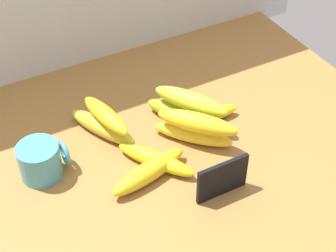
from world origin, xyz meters
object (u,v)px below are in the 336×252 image
object	(u,v)px
banana_2	(103,127)
banana_6	(106,116)
chalkboard_sign	(222,180)
coffee_mug	(41,161)
banana_3	(182,115)
banana_5	(149,172)
banana_7	(191,101)
banana_1	(205,115)
banana_0	(193,135)
banana_4	(156,160)
banana_8	(198,123)

from	to	relation	value
banana_2	banana_6	bearing A→B (deg)	-53.57
chalkboard_sign	banana_2	size ratio (longest dim) A/B	0.61
coffee_mug	banana_3	bearing A→B (deg)	1.24
banana_2	banana_5	world-z (taller)	banana_5
chalkboard_sign	banana_6	size ratio (longest dim) A/B	0.72
coffee_mug	banana_2	xyz separation A→B (cm)	(15.41, 5.38, -1.80)
banana_6	banana_7	world-z (taller)	banana_7
banana_1	banana_7	world-z (taller)	banana_7
chalkboard_sign	banana_0	distance (cm)	15.98
banana_7	banana_3	bearing A→B (deg)	136.19
banana_0	banana_1	xyz separation A→B (cm)	(5.65, 4.34, -0.09)
banana_4	banana_5	world-z (taller)	banana_5
banana_1	banana_7	size ratio (longest dim) A/B	0.88
chalkboard_sign	banana_8	distance (cm)	15.14
banana_1	banana_6	world-z (taller)	banana_6
coffee_mug	banana_5	bearing A→B (deg)	-31.64
banana_0	banana_5	distance (cm)	14.47
chalkboard_sign	banana_5	xyz separation A→B (cm)	(-10.73, 10.09, -1.79)
banana_5	banana_8	distance (cm)	15.05
banana_4	banana_8	xyz separation A→B (cm)	(10.99, 2.02, 4.03)
banana_4	banana_7	xyz separation A→B (cm)	(12.91, 8.14, 4.70)
coffee_mug	banana_4	distance (cm)	23.06
banana_6	banana_1	bearing A→B (deg)	-15.42
banana_7	coffee_mug	bearing A→B (deg)	178.97
banana_2	banana_5	size ratio (longest dim) A/B	0.98
banana_4	banana_6	distance (cm)	14.71
banana_8	banana_3	bearing A→B (deg)	85.90
banana_2	banana_5	bearing A→B (deg)	-79.86
chalkboard_sign	banana_5	size ratio (longest dim) A/B	0.60
coffee_mug	banana_6	world-z (taller)	banana_6
banana_0	banana_3	size ratio (longest dim) A/B	0.98
coffee_mug	banana_7	size ratio (longest dim) A/B	0.56
banana_6	banana_5	bearing A→B (deg)	-81.75
banana_2	chalkboard_sign	bearing A→B (deg)	-62.89
banana_0	banana_5	xyz separation A→B (cm)	(-13.36, -5.55, 0.23)
banana_0	banana_6	bearing A→B (deg)	146.86
chalkboard_sign	banana_3	distance (cm)	22.50
banana_5	banana_8	world-z (taller)	banana_8
banana_0	banana_2	xyz separation A→B (cm)	(-16.35, 11.17, 0.14)
chalkboard_sign	banana_8	world-z (taller)	chalkboard_sign
coffee_mug	banana_0	size ratio (longest dim) A/B	0.56
banana_3	banana_7	xyz separation A→B (cm)	(1.38, -1.33, 4.33)
banana_0	banana_2	distance (cm)	19.81
banana_1	banana_8	world-z (taller)	banana_8
banana_2	banana_6	world-z (taller)	banana_6
banana_2	banana_6	size ratio (longest dim) A/B	1.18
coffee_mug	banana_2	world-z (taller)	coffee_mug
banana_3	banana_6	distance (cm)	17.45
chalkboard_sign	banana_3	bearing A→B (deg)	80.68
coffee_mug	banana_8	xyz separation A→B (cm)	(32.23, -6.74, 2.04)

